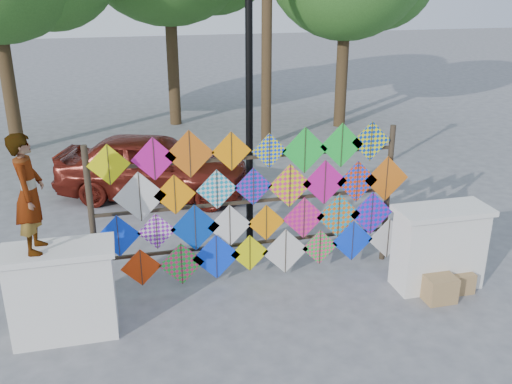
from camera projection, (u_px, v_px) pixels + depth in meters
ground at (262, 301)px, 8.35m from camera, size 80.00×80.00×0.00m
parapet_left at (63, 292)px, 7.32m from camera, size 1.40×0.65×1.28m
parapet_right at (439, 247)px, 8.54m from camera, size 1.40×0.65×1.28m
kite_rack at (259, 205)px, 8.61m from camera, size 4.98×0.24×2.44m
vendor_woman at (29, 194)px, 6.79m from camera, size 0.40×0.57×1.49m
sedan at (154, 166)px, 12.05m from camera, size 4.36×2.89×1.38m
lamppost at (249, 91)px, 9.27m from camera, size 0.28×0.28×4.46m
cardboard_box_near at (439, 288)px, 8.31m from camera, size 0.44×0.39×0.39m
cardboard_box_far at (458, 281)px, 8.57m from camera, size 0.38×0.35×0.32m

